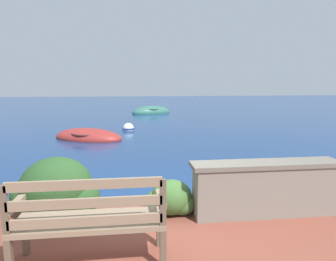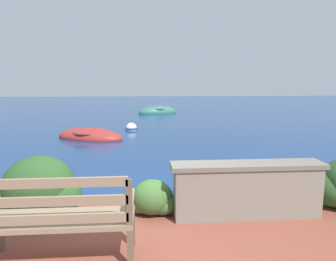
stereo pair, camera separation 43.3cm
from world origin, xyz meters
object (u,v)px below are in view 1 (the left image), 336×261
object	(u,v)px
park_bench	(89,218)
rowboat_mid	(151,112)
rowboat_nearest	(88,137)
mooring_buoy	(128,128)

from	to	relation	value
park_bench	rowboat_mid	bearing A→B (deg)	84.61
park_bench	rowboat_nearest	world-z (taller)	park_bench
park_bench	mooring_buoy	bearing A→B (deg)	88.81
rowboat_mid	mooring_buoy	size ratio (longest dim) A/B	5.33
rowboat_mid	mooring_buoy	bearing A→B (deg)	-118.98
rowboat_nearest	rowboat_mid	world-z (taller)	rowboat_mid
rowboat_nearest	mooring_buoy	size ratio (longest dim) A/B	5.50
park_bench	rowboat_mid	xyz separation A→B (m)	(1.66, 16.62, -0.63)
rowboat_nearest	mooring_buoy	xyz separation A→B (m)	(1.40, 1.82, 0.02)
rowboat_nearest	rowboat_mid	xyz separation A→B (m)	(2.80, 8.65, 0.02)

